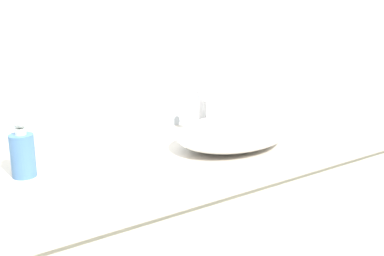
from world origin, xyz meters
name	(u,v)px	position (x,y,z in m)	size (l,w,h in m)	color
bathroom_wall_rear	(105,1)	(0.00, 0.73, 1.30)	(6.00, 0.06, 2.60)	silver
sink_basin	(233,133)	(0.25, 0.36, 0.90)	(0.39, 0.28, 0.09)	white
faucet	(204,108)	(0.25, 0.52, 0.95)	(0.03, 0.13, 0.17)	silver
soap_dispenser	(22,151)	(-0.37, 0.48, 0.92)	(0.06, 0.06, 0.17)	#436C9F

